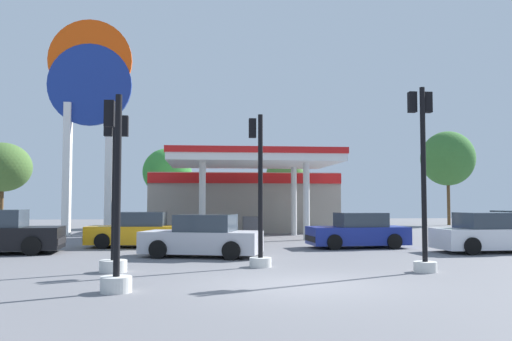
{
  "coord_description": "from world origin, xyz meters",
  "views": [
    {
      "loc": [
        -2.2,
        -12.24,
        1.91
      ],
      "look_at": [
        0.22,
        11.75,
        3.29
      ],
      "focal_mm": 37.61,
      "sensor_mm": 36.0,
      "label": 1
    }
  ],
  "objects": [
    {
      "name": "ground_plane",
      "position": [
        0.0,
        0.0,
        0.0
      ],
      "size": [
        90.0,
        90.0,
        0.0
      ],
      "primitive_type": "plane",
      "color": "slate",
      "rests_on": "ground"
    },
    {
      "name": "gas_station",
      "position": [
        0.38,
        21.69,
        2.08
      ],
      "size": [
        11.46,
        13.56,
        4.46
      ],
      "color": "gray",
      "rests_on": "ground"
    },
    {
      "name": "station_pole_sign",
      "position": [
        -8.53,
        18.38,
        7.78
      ],
      "size": [
        4.65,
        0.56,
        12.18
      ],
      "color": "white",
      "rests_on": "ground"
    },
    {
      "name": "car_0",
      "position": [
        -4.82,
        10.5,
        0.66
      ],
      "size": [
        4.17,
        2.05,
        1.46
      ],
      "color": "black",
      "rests_on": "ground"
    },
    {
      "name": "car_2",
      "position": [
        8.51,
        6.85,
        0.67
      ],
      "size": [
        4.23,
        2.09,
        1.48
      ],
      "color": "black",
      "rests_on": "ground"
    },
    {
      "name": "car_3",
      "position": [
        4.17,
        9.27,
        0.65
      ],
      "size": [
        4.1,
        2.02,
        1.43
      ],
      "color": "black",
      "rests_on": "ground"
    },
    {
      "name": "car_4",
      "position": [
        -2.18,
        6.34,
        0.66
      ],
      "size": [
        4.35,
        2.76,
        1.45
      ],
      "color": "black",
      "rests_on": "ground"
    },
    {
      "name": "traffic_signal_0",
      "position": [
        -0.53,
        3.35,
        1.53
      ],
      "size": [
        0.65,
        0.68,
        4.46
      ],
      "color": "silver",
      "rests_on": "ground"
    },
    {
      "name": "traffic_signal_1",
      "position": [
        3.79,
        1.8,
        2.16
      ],
      "size": [
        0.65,
        0.66,
        5.03
      ],
      "color": "silver",
      "rests_on": "ground"
    },
    {
      "name": "traffic_signal_2",
      "position": [
        -4.01,
        -0.64,
        1.29
      ],
      "size": [
        0.66,
        0.69,
        4.18
      ],
      "color": "silver",
      "rests_on": "ground"
    },
    {
      "name": "traffic_signal_3",
      "position": [
        -4.57,
        2.65,
        1.51
      ],
      "size": [
        0.73,
        0.73,
        4.37
      ],
      "color": "silver",
      "rests_on": "ground"
    },
    {
      "name": "tree_0",
      "position": [
        -16.22,
        26.99,
        4.28
      ],
      "size": [
        4.01,
        4.01,
        6.03
      ],
      "color": "brown",
      "rests_on": "ground"
    },
    {
      "name": "tree_1",
      "position": [
        -4.74,
        27.16,
        4.01
      ],
      "size": [
        3.54,
        3.54,
        5.74
      ],
      "color": "brown",
      "rests_on": "ground"
    },
    {
      "name": "tree_2",
      "position": [
        4.03,
        27.81,
        3.78
      ],
      "size": [
        2.85,
        2.85,
        5.35
      ],
      "color": "brown",
      "rests_on": "ground"
    },
    {
      "name": "tree_3",
      "position": [
        17.36,
        28.71,
        5.3
      ],
      "size": [
        4.24,
        4.24,
        7.49
      ],
      "color": "brown",
      "rests_on": "ground"
    }
  ]
}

